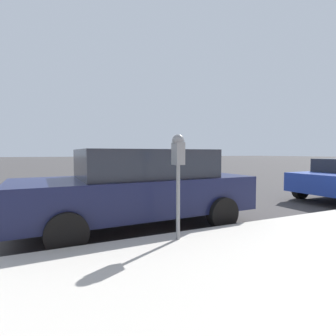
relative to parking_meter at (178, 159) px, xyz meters
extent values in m
plane|color=#3D3A3A|center=(2.54, 0.25, -1.41)|extent=(220.00, 220.00, 0.00)
cylinder|color=gray|center=(0.00, 0.00, -0.67)|extent=(0.06, 0.06, 1.16)
cube|color=gray|center=(0.00, 0.00, 0.08)|extent=(0.20, 0.14, 0.34)
sphere|color=gray|center=(0.00, 0.00, 0.29)|extent=(0.19, 0.19, 0.19)
cube|color=#19389E|center=(0.11, 0.00, 0.04)|extent=(0.01, 0.11, 0.12)
cube|color=black|center=(0.11, 0.00, 0.16)|extent=(0.01, 0.10, 0.08)
cube|color=#14193D|center=(1.48, 0.18, -0.75)|extent=(1.99, 4.71, 0.69)
cube|color=#232833|center=(1.49, -0.01, -0.12)|extent=(1.70, 2.66, 0.56)
cylinder|color=black|center=(0.52, 1.59, -1.09)|extent=(0.24, 0.65, 0.64)
cylinder|color=black|center=(2.35, 1.65, -1.09)|extent=(0.24, 0.65, 0.64)
cylinder|color=black|center=(0.61, -1.29, -1.09)|extent=(0.24, 0.65, 0.64)
cylinder|color=black|center=(2.45, -1.23, -1.09)|extent=(0.24, 0.65, 0.64)
cylinder|color=black|center=(2.40, -5.77, -1.09)|extent=(0.24, 0.65, 0.64)
camera|label=1|loc=(-3.57, 1.82, 0.09)|focal=28.00mm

